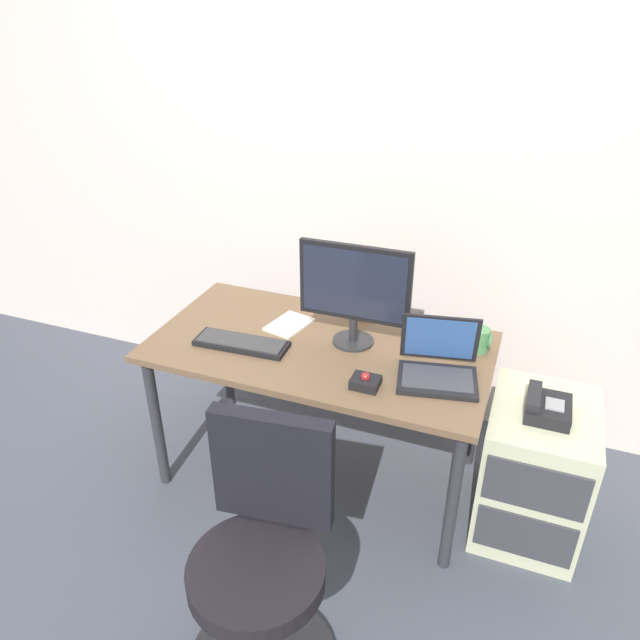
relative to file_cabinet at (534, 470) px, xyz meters
name	(u,v)px	position (x,y,z in m)	size (l,w,h in m)	color
ground_plane	(320,470)	(-0.96, -0.02, -0.31)	(8.00, 8.00, 0.00)	#424651
back_wall	(375,152)	(-0.96, 0.72, 1.09)	(6.00, 0.10, 2.80)	beige
desk	(320,359)	(-0.96, -0.02, 0.35)	(1.47, 0.78, 0.73)	brown
file_cabinet	(534,470)	(0.00, 0.00, 0.00)	(0.42, 0.53, 0.62)	beige
desk_phone	(546,407)	(-0.01, -0.02, 0.34)	(0.17, 0.20, 0.09)	black
office_chair	(263,567)	(-0.81, -0.94, 0.13)	(0.52, 0.52, 0.95)	black
monitor_main	(354,289)	(-0.83, 0.05, 0.68)	(0.48, 0.18, 0.45)	#262628
keyboard	(241,343)	(-1.27, -0.15, 0.44)	(0.42, 0.16, 0.03)	black
laptop	(438,364)	(-0.44, -0.08, 0.48)	(0.36, 0.32, 0.24)	black
trackball_mouse	(365,382)	(-0.68, -0.25, 0.45)	(0.11, 0.09, 0.07)	black
coffee_mug	(479,340)	(-0.31, 0.18, 0.48)	(0.10, 0.09, 0.10)	#48844C
paper_notepad	(289,324)	(-1.15, 0.08, 0.43)	(0.15, 0.21, 0.01)	white
banana	(355,311)	(-0.90, 0.29, 0.45)	(0.19, 0.04, 0.04)	yellow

